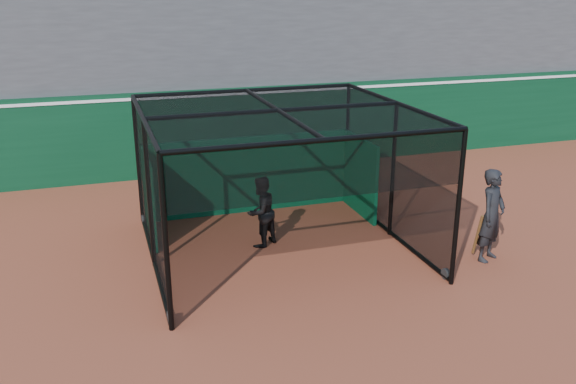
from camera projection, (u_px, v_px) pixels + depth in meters
name	position (u px, v px, depth m)	size (l,w,h in m)	color
ground	(306.00, 303.00, 10.84)	(120.00, 120.00, 0.00)	brown
outfield_wall	(211.00, 129.00, 18.08)	(50.00, 0.50, 2.50)	#0A391F
grandstand	(185.00, 12.00, 20.44)	(50.00, 7.85, 8.95)	#4C4C4F
batting_cage	(278.00, 182.00, 12.58)	(5.34, 5.18, 3.00)	black
batter	(261.00, 212.00, 12.99)	(0.75, 0.58, 1.54)	black
on_deck_player	(492.00, 215.00, 12.26)	(0.84, 0.75, 1.92)	black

